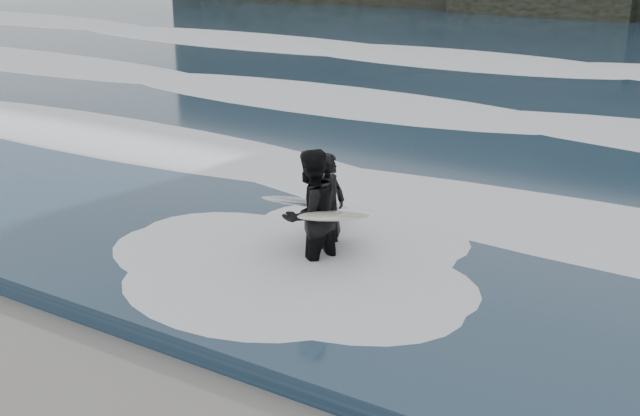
# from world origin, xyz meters

# --- Properties ---
(foam_near) EXTENTS (60.00, 3.20, 0.20)m
(foam_near) POSITION_xyz_m (0.00, 9.00, 0.40)
(foam_near) COLOR white
(foam_near) RESTS_ON sea
(foam_mid) EXTENTS (60.00, 4.00, 0.24)m
(foam_mid) POSITION_xyz_m (0.00, 16.00, 0.42)
(foam_mid) COLOR white
(foam_mid) RESTS_ON sea
(foam_far) EXTENTS (60.00, 4.80, 0.30)m
(foam_far) POSITION_xyz_m (0.00, 25.00, 0.45)
(foam_far) COLOR white
(foam_far) RESTS_ON sea
(surfer_left) EXTENTS (0.98, 2.17, 1.76)m
(surfer_left) POSITION_xyz_m (-0.19, 6.36, 0.89)
(surfer_left) COLOR black
(surfer_left) RESTS_ON ground
(surfer_right) EXTENTS (1.28, 2.07, 1.94)m
(surfer_right) POSITION_xyz_m (-0.05, 5.83, 0.98)
(surfer_right) COLOR black
(surfer_right) RESTS_ON ground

